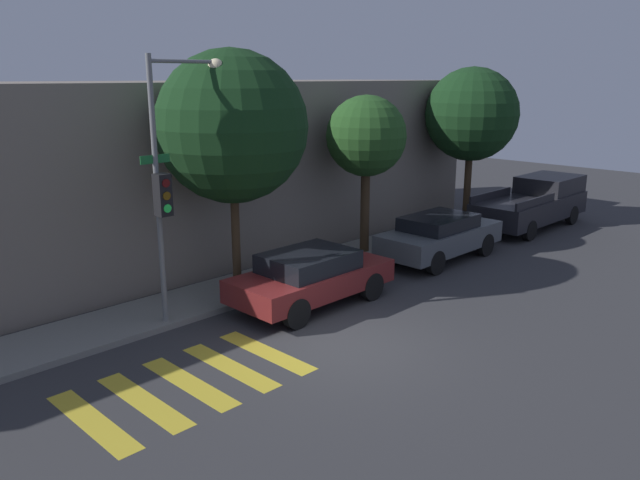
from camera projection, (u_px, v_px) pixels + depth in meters
name	position (u px, v px, depth m)	size (l,w,h in m)	color
ground_plane	(338.00, 345.00, 13.14)	(60.00, 60.00, 0.00)	#333335
sidewalk	(219.00, 294.00, 15.96)	(26.00, 1.96, 0.14)	slate
building_row	(126.00, 175.00, 18.28)	(26.00, 6.00, 5.33)	slate
crosswalk	(189.00, 383.00, 11.50)	(4.19, 2.60, 0.00)	gold
traffic_light_pole	(173.00, 162.00, 13.38)	(2.20, 0.56, 5.94)	slate
sedan_near_corner	(311.00, 276.00, 15.25)	(4.20, 1.88, 1.37)	maroon
sedan_middle	(440.00, 236.00, 19.05)	(4.40, 1.79, 1.40)	#4C5156
pickup_truck	(534.00, 202.00, 23.27)	(5.53, 2.00, 1.79)	black
tree_near_corner	(232.00, 127.00, 15.19)	(3.74, 3.74, 6.16)	#42301E
tree_midblock	(366.00, 137.00, 18.81)	(2.45, 2.45, 4.96)	#42301E
tree_far_end	(472.00, 115.00, 22.77)	(3.40, 3.40, 5.83)	#42301E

